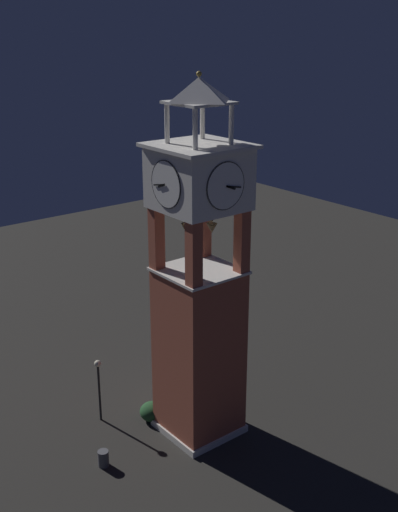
# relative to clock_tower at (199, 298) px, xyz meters

# --- Properties ---
(ground) EXTENTS (80.00, 80.00, 0.00)m
(ground) POSITION_rel_clock_tower_xyz_m (-0.00, 0.00, -7.26)
(ground) COLOR #2A2925
(clock_tower) EXTENTS (3.96, 3.96, 17.69)m
(clock_tower) POSITION_rel_clock_tower_xyz_m (0.00, 0.00, 0.00)
(clock_tower) COLOR #9E4C38
(clock_tower) RESTS_ON ground
(park_bench) EXTENTS (0.73, 1.65, 0.95)m
(park_bench) POSITION_rel_clock_tower_xyz_m (-1.52, -3.72, -6.77)
(park_bench) COLOR brown
(park_bench) RESTS_ON ground
(lamp_post) EXTENTS (0.36, 0.36, 3.51)m
(lamp_post) POSITION_rel_clock_tower_xyz_m (3.56, -3.79, -4.79)
(lamp_post) COLOR black
(lamp_post) RESTS_ON ground
(trash_bin) EXTENTS (0.52, 0.52, 0.80)m
(trash_bin) POSITION_rel_clock_tower_xyz_m (5.36, -0.46, -6.86)
(trash_bin) COLOR #4C4C51
(trash_bin) RESTS_ON ground
(shrub_near_entry) EXTENTS (1.28, 1.28, 1.04)m
(shrub_near_entry) POSITION_rel_clock_tower_xyz_m (-0.90, -2.26, -6.74)
(shrub_near_entry) COLOR #234C28
(shrub_near_entry) RESTS_ON ground
(shrub_left_of_tower) EXTENTS (1.28, 1.28, 0.98)m
(shrub_left_of_tower) POSITION_rel_clock_tower_xyz_m (1.45, -2.13, -6.76)
(shrub_left_of_tower) COLOR #234C28
(shrub_left_of_tower) RESTS_ON ground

